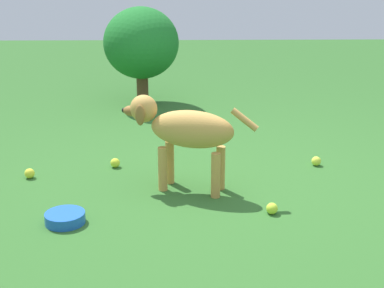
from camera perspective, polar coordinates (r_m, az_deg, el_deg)
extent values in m
plane|color=#2D6026|center=(3.48, 2.96, -4.73)|extent=(14.00, 14.00, 0.00)
ellipsoid|color=#C69347|center=(3.34, 0.00, 1.56)|extent=(0.36, 0.56, 0.23)
cylinder|color=#C69347|center=(3.42, -3.07, -2.63)|extent=(0.06, 0.06, 0.28)
cylinder|color=#C69347|center=(3.53, -2.32, -1.90)|extent=(0.06, 0.06, 0.28)
cylinder|color=#C69347|center=(3.32, 2.47, -3.27)|extent=(0.06, 0.06, 0.28)
cylinder|color=#C69347|center=(3.44, 3.05, -2.50)|extent=(0.06, 0.06, 0.28)
ellipsoid|color=#C69347|center=(3.42, -5.04, 3.69)|extent=(0.20, 0.21, 0.17)
ellipsoid|color=olive|center=(3.45, -6.22, 3.43)|extent=(0.11, 0.14, 0.07)
sphere|color=black|center=(3.47, -7.07, 3.50)|extent=(0.03, 0.03, 0.03)
ellipsoid|color=olive|center=(3.34, -5.43, 2.98)|extent=(0.05, 0.07, 0.13)
ellipsoid|color=olive|center=(3.49, -4.39, 3.66)|extent=(0.05, 0.07, 0.13)
cylinder|color=#C69347|center=(3.24, 5.49, 2.53)|extent=(0.09, 0.18, 0.14)
sphere|color=yellow|center=(3.80, -16.51, -2.94)|extent=(0.07, 0.07, 0.07)
sphere|color=#C3E336|center=(3.17, 8.31, -6.64)|extent=(0.07, 0.07, 0.07)
sphere|color=#C8DC34|center=(3.87, -7.98, -1.95)|extent=(0.07, 0.07, 0.07)
sphere|color=#CEE040|center=(3.96, 12.78, -1.74)|extent=(0.07, 0.07, 0.07)
cylinder|color=blue|center=(3.12, -13.04, -7.49)|extent=(0.22, 0.22, 0.06)
cylinder|color=brown|center=(5.54, -5.15, 5.58)|extent=(0.12, 0.12, 0.29)
ellipsoid|color=#1D6F28|center=(5.45, -5.30, 10.42)|extent=(0.82, 0.73, 0.69)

